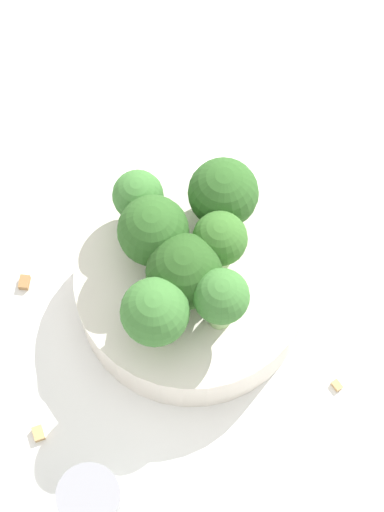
{
  "coord_description": "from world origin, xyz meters",
  "views": [
    {
      "loc": [
        0.11,
        0.2,
        0.56
      ],
      "look_at": [
        0.0,
        0.0,
        0.07
      ],
      "focal_mm": 60.0,
      "sensor_mm": 36.0,
      "label": 1
    }
  ],
  "objects": [
    {
      "name": "broccoli_floret_0",
      "position": [
        0.01,
        0.01,
        0.07
      ],
      "size": [
        0.05,
        0.05,
        0.05
      ],
      "color": "#7A9E5B",
      "rests_on": "bowl"
    },
    {
      "name": "bowl",
      "position": [
        0.0,
        0.0,
        0.02
      ],
      "size": [
        0.16,
        0.16,
        0.04
      ],
      "primitive_type": "cylinder",
      "color": "silver",
      "rests_on": "ground_plane"
    },
    {
      "name": "pepper_shaker",
      "position": [
        0.12,
        0.1,
        0.03
      ],
      "size": [
        0.04,
        0.04,
        0.06
      ],
      "color": "#B2B7BC",
      "rests_on": "ground_plane"
    },
    {
      "name": "broccoli_floret_4",
      "position": [
        0.04,
        0.02,
        0.08
      ],
      "size": [
        0.04,
        0.04,
        0.06
      ],
      "color": "#8EB770",
      "rests_on": "bowl"
    },
    {
      "name": "ground_plane",
      "position": [
        0.0,
        0.0,
        0.0
      ],
      "size": [
        3.0,
        3.0,
        0.0
      ],
      "primitive_type": "plane",
      "color": "white"
    },
    {
      "name": "broccoli_floret_2",
      "position": [
        0.01,
        -0.05,
        0.07
      ],
      "size": [
        0.03,
        0.03,
        0.05
      ],
      "color": "#84AD66",
      "rests_on": "bowl"
    },
    {
      "name": "broccoli_floret_3",
      "position": [
        0.01,
        -0.03,
        0.07
      ],
      "size": [
        0.05,
        0.05,
        0.05
      ],
      "color": "#8EB770",
      "rests_on": "bowl"
    },
    {
      "name": "broccoli_floret_1",
      "position": [
        -0.02,
        0.0,
        0.07
      ],
      "size": [
        0.04,
        0.04,
        0.05
      ],
      "color": "#8EB770",
      "rests_on": "bowl"
    },
    {
      "name": "broccoli_floret_6",
      "position": [
        -0.04,
        -0.03,
        0.07
      ],
      "size": [
        0.05,
        0.05,
        0.05
      ],
      "color": "#8EB770",
      "rests_on": "bowl"
    },
    {
      "name": "almond_crumb_0",
      "position": [
        0.1,
        -0.07,
        0.0
      ],
      "size": [
        0.01,
        0.01,
        0.01
      ],
      "primitive_type": "cube",
      "rotation": [
        0.0,
        0.0,
        4.1
      ],
      "color": "olive",
      "rests_on": "ground_plane"
    },
    {
      "name": "almond_crumb_2",
      "position": [
        0.13,
        0.03,
        0.0
      ],
      "size": [
        0.01,
        0.01,
        0.01
      ],
      "primitive_type": "cube",
      "rotation": [
        0.0,
        0.0,
        4.54
      ],
      "color": "tan",
      "rests_on": "ground_plane"
    },
    {
      "name": "almond_crumb_1",
      "position": [
        -0.05,
        0.1,
        0.0
      ],
      "size": [
        0.01,
        0.01,
        0.01
      ],
      "primitive_type": "cube",
      "rotation": [
        0.0,
        0.0,
        4.8
      ],
      "color": "tan",
      "rests_on": "ground_plane"
    },
    {
      "name": "broccoli_floret_5",
      "position": [
        0.0,
        0.04,
        0.08
      ],
      "size": [
        0.03,
        0.03,
        0.05
      ],
      "color": "#8EB770",
      "rests_on": "bowl"
    }
  ]
}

